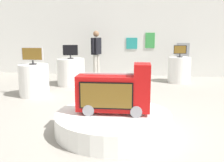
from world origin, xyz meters
TOP-DOWN VIEW (x-y plane):
  - ground_plane at (0.00, 0.00)m, footprint 30.00×30.00m
  - back_wall_display at (0.01, 5.10)m, footprint 12.84×0.13m
  - main_display_pedestal at (-0.17, -0.37)m, footprint 1.88×1.88m
  - novelty_firetruck_tv at (-0.14, -0.37)m, footprint 1.17×0.45m
  - display_pedestal_left_rear at (-1.90, 3.11)m, footprint 0.82×0.82m
  - tv_on_left_rear at (-1.90, 3.11)m, footprint 0.43×0.18m
  - display_pedestal_center_rear at (1.36, 4.00)m, footprint 0.70×0.70m
  - tv_on_center_rear at (1.36, 3.99)m, footprint 0.40×0.18m
  - display_pedestal_right_rear at (-2.45, 1.72)m, footprint 0.74×0.74m
  - tv_on_right_rear at (-2.45, 1.71)m, footprint 0.54×0.19m
  - shopper_browsing_near_truck at (-1.36, 4.30)m, footprint 0.30×0.54m

SIDE VIEW (x-z plane):
  - ground_plane at x=0.00m, z-range 0.00..0.00m
  - main_display_pedestal at x=-0.17m, z-range 0.00..0.32m
  - display_pedestal_left_rear at x=-1.90m, z-range 0.00..0.80m
  - display_pedestal_center_rear at x=1.36m, z-range 0.00..0.80m
  - display_pedestal_right_rear at x=-2.45m, z-range 0.00..0.80m
  - novelty_firetruck_tv at x=-0.14m, z-range 0.25..1.06m
  - shopper_browsing_near_truck at x=-1.36m, z-range 0.14..1.74m
  - tv_on_center_rear at x=1.36m, z-range 0.82..1.19m
  - tv_on_left_rear at x=-1.90m, z-range 0.82..1.23m
  - tv_on_right_rear at x=-2.45m, z-range 0.83..1.25m
  - back_wall_display at x=0.01m, z-range 0.00..2.90m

